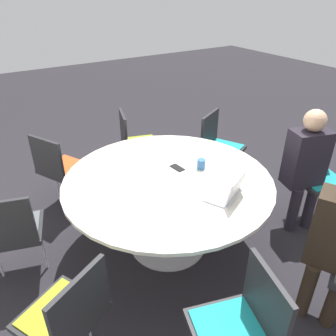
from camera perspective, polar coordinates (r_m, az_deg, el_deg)
The scene contains 13 objects.
ground_plane at distance 3.23m, azimuth -0.00°, elevation -13.01°, with size 16.00×16.00×0.00m, color black.
conference_table at distance 2.85m, azimuth -0.00°, elevation -3.95°, with size 1.78×1.78×0.74m.
chair_1 at distance 3.62m, azimuth 24.71°, elevation -0.55°, with size 0.53×0.55×0.88m.
chair_2 at distance 3.92m, azimuth 8.83°, elevation 4.35°, with size 0.57×0.58×0.88m.
chair_3 at distance 3.97m, azimuth -5.79°, elevation 4.91°, with size 0.54×0.53×0.88m.
chair_4 at distance 3.58m, azimuth -18.45°, elevation 0.50°, with size 0.58×0.57×0.88m.
chair_5 at distance 2.84m, azimuth -25.70°, elevation -9.59°, with size 0.53×0.54×0.88m.
chair_6 at distance 2.15m, azimuth -17.05°, elevation -22.97°, with size 0.58×0.59×0.88m.
chair_7 at distance 2.07m, azimuth 12.79°, elevation -24.93°, with size 0.54×0.53×0.88m.
person_1 at distance 3.33m, azimuth 22.98°, elevation 1.03°, with size 0.33×0.41×1.23m.
laptop at distance 2.55m, azimuth 10.51°, elevation -4.07°, with size 0.34×0.37×0.21m.
coffee_cup at distance 2.92m, azimuth 5.80°, elevation 0.69°, with size 0.07×0.07×0.09m.
cell_phone at distance 2.92m, azimuth 1.62°, elevation 0.04°, with size 0.15×0.09×0.01m.
Camera 1 is at (-2.00, 1.26, 2.20)m, focal length 35.00 mm.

